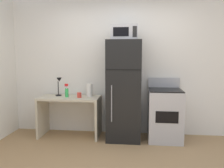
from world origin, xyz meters
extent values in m
cube|color=white|center=(0.00, 1.70, 1.30)|extent=(5.00, 0.10, 2.60)
cube|color=beige|center=(-0.96, 1.35, 0.73)|extent=(1.12, 0.56, 0.04)
cube|color=beige|center=(-1.50, 1.35, 0.35)|extent=(0.04, 0.56, 0.71)
cube|color=beige|center=(-0.42, 1.35, 0.35)|extent=(0.04, 0.56, 0.71)
cylinder|color=black|center=(-1.20, 1.44, 0.76)|extent=(0.11, 0.11, 0.02)
cylinder|color=black|center=(-1.20, 1.44, 0.90)|extent=(0.02, 0.02, 0.26)
cone|color=black|center=(-1.17, 1.42, 1.07)|extent=(0.10, 0.10, 0.08)
cylinder|color=green|center=(-1.00, 1.32, 0.83)|extent=(0.06, 0.06, 0.16)
cylinder|color=white|center=(-1.00, 1.32, 0.93)|extent=(0.02, 0.02, 0.04)
cube|color=red|center=(-1.00, 1.31, 0.98)|extent=(0.06, 0.03, 0.04)
cylinder|color=#D83F33|center=(-0.76, 1.29, 0.80)|extent=(0.08, 0.08, 0.09)
cylinder|color=white|center=(-0.59, 1.43, 0.87)|extent=(0.11, 0.11, 0.24)
cube|color=black|center=(0.06, 1.32, 0.89)|extent=(0.60, 0.62, 1.78)
cube|color=black|center=(0.06, 1.01, 1.28)|extent=(0.59, 0.00, 0.01)
cylinder|color=gray|center=(-0.13, 1.00, 0.71)|extent=(0.02, 0.02, 0.62)
cube|color=#B7B7BC|center=(0.06, 1.30, 1.91)|extent=(0.46, 0.34, 0.26)
cube|color=black|center=(0.01, 1.13, 1.91)|extent=(0.26, 0.01, 0.15)
cube|color=black|center=(0.24, 1.13, 1.91)|extent=(0.07, 0.01, 0.18)
cube|color=#B7B7BC|center=(0.79, 1.33, 0.45)|extent=(0.59, 0.60, 0.90)
cube|color=black|center=(0.79, 1.33, 0.91)|extent=(0.56, 0.58, 0.02)
cube|color=#B7B7BC|center=(0.79, 1.61, 1.01)|extent=(0.59, 0.04, 0.18)
cube|color=black|center=(0.79, 1.03, 0.50)|extent=(0.38, 0.01, 0.20)
camera|label=1|loc=(0.29, -2.77, 1.50)|focal=36.89mm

